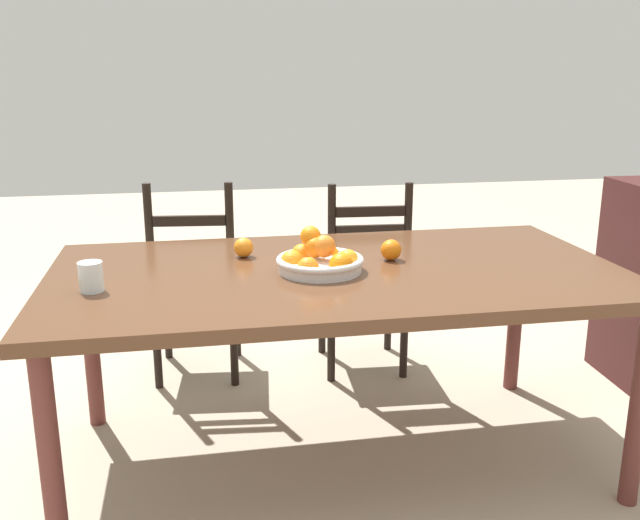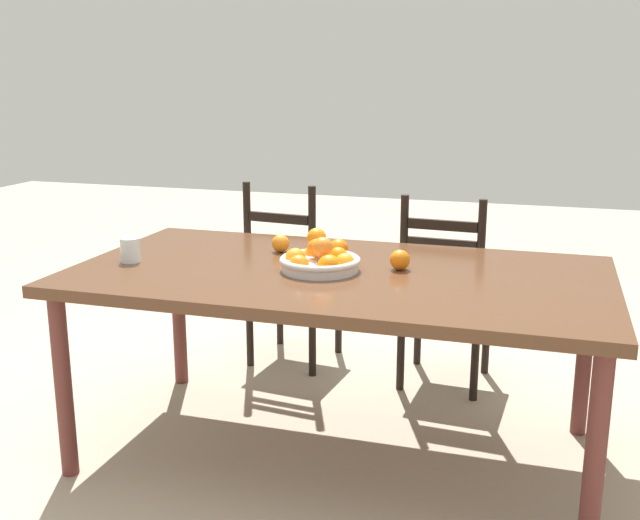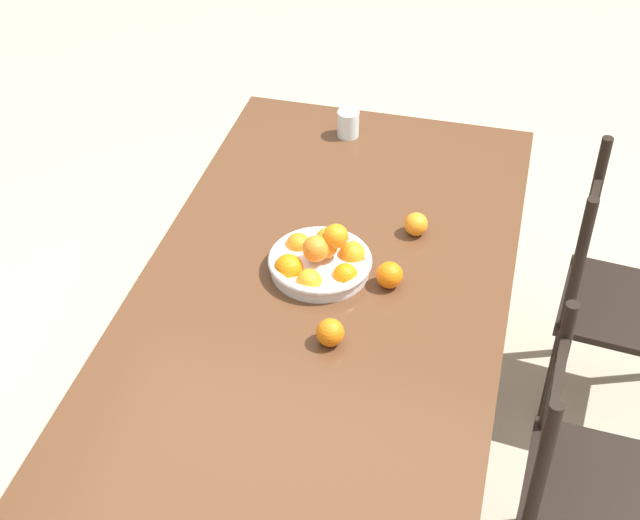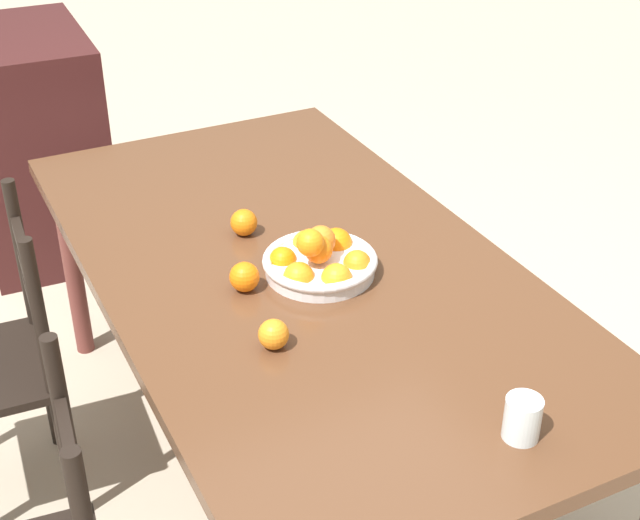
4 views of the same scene
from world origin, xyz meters
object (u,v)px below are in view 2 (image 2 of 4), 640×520
(dining_table, at_px, (339,286))
(chair_by_cabinet, at_px, (445,293))
(orange_loose_0, at_px, (339,249))
(orange_loose_2, at_px, (400,260))
(drinking_glass, at_px, (130,250))
(orange_loose_1, at_px, (281,243))
(chair_near_window, at_px, (291,280))
(fruit_bowl, at_px, (320,260))

(dining_table, relative_size, chair_by_cabinet, 2.13)
(orange_loose_0, xyz_separation_m, orange_loose_2, (0.26, -0.11, -0.00))
(dining_table, height_order, drinking_glass, drinking_glass)
(orange_loose_0, distance_m, orange_loose_1, 0.25)
(chair_near_window, xyz_separation_m, orange_loose_2, (0.69, -0.77, 0.34))
(chair_near_window, distance_m, orange_loose_1, 0.74)
(chair_by_cabinet, height_order, fruit_bowl, chair_by_cabinet)
(orange_loose_2, bearing_deg, chair_near_window, 131.85)
(chair_near_window, xyz_separation_m, fruit_bowl, (0.41, -0.87, 0.34))
(chair_by_cabinet, bearing_deg, chair_near_window, -1.48)
(dining_table, xyz_separation_m, drinking_glass, (-0.80, -0.11, 0.11))
(drinking_glass, bearing_deg, chair_near_window, 71.70)
(fruit_bowl, relative_size, orange_loose_2, 3.98)
(drinking_glass, bearing_deg, dining_table, 7.80)
(chair_near_window, xyz_separation_m, chair_by_cabinet, (0.77, -0.07, 0.02))
(chair_near_window, bearing_deg, orange_loose_2, 137.94)
(orange_loose_0, bearing_deg, chair_by_cabinet, 60.09)
(chair_by_cabinet, bearing_deg, orange_loose_2, 87.00)
(orange_loose_2, height_order, drinking_glass, drinking_glass)
(chair_near_window, distance_m, fruit_bowl, 1.02)
(chair_by_cabinet, xyz_separation_m, drinking_glass, (-1.09, -0.89, 0.33))
(chair_near_window, xyz_separation_m, orange_loose_1, (0.18, -0.63, 0.33))
(dining_table, relative_size, fruit_bowl, 6.55)
(orange_loose_2, distance_m, drinking_glass, 1.02)
(chair_by_cabinet, xyz_separation_m, orange_loose_0, (-0.34, -0.60, 0.32))
(dining_table, height_order, orange_loose_2, orange_loose_2)
(fruit_bowl, xyz_separation_m, orange_loose_2, (0.28, 0.10, -0.00))
(chair_by_cabinet, distance_m, orange_loose_0, 0.76)
(fruit_bowl, relative_size, orange_loose_1, 4.18)
(chair_by_cabinet, distance_m, orange_loose_2, 0.78)
(dining_table, bearing_deg, orange_loose_1, 145.06)
(orange_loose_2, bearing_deg, chair_by_cabinet, 83.42)
(orange_loose_2, bearing_deg, orange_loose_1, 164.93)
(drinking_glass, bearing_deg, orange_loose_2, 10.25)
(dining_table, distance_m, orange_loose_2, 0.24)
(chair_by_cabinet, bearing_deg, fruit_bowl, 69.44)
(orange_loose_1, height_order, orange_loose_2, orange_loose_2)
(dining_table, height_order, orange_loose_1, orange_loose_1)
(fruit_bowl, distance_m, drinking_glass, 0.73)
(dining_table, relative_size, orange_loose_0, 25.59)
(chair_near_window, bearing_deg, dining_table, 125.67)
(orange_loose_2, xyz_separation_m, drinking_glass, (-1.01, -0.18, 0.01))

